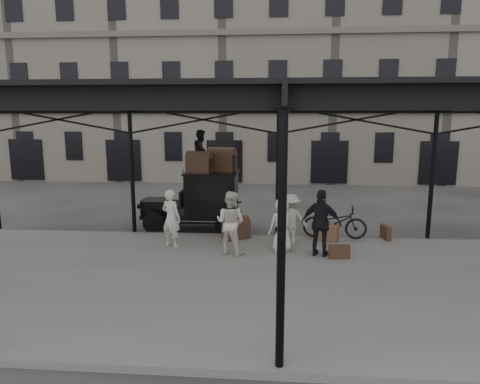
% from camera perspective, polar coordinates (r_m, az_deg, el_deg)
% --- Properties ---
extents(ground, '(120.00, 120.00, 0.00)m').
position_cam_1_polar(ground, '(12.91, 4.99, -8.79)').
color(ground, '#383533').
rests_on(ground, ground).
extents(platform, '(28.00, 8.00, 0.15)m').
position_cam_1_polar(platform, '(11.01, 5.05, -11.79)').
color(platform, slate).
rests_on(platform, ground).
extents(canopy, '(22.50, 9.00, 4.74)m').
position_cam_1_polar(canopy, '(10.50, 5.43, 12.38)').
color(canopy, black).
rests_on(canopy, ground).
extents(building_frontage, '(64.00, 8.00, 14.00)m').
position_cam_1_polar(building_frontage, '(30.34, 5.02, 15.44)').
color(building_frontage, slate).
rests_on(building_frontage, ground).
extents(taxi, '(3.65, 1.55, 2.18)m').
position_cam_1_polar(taxi, '(15.72, -4.90, -0.81)').
color(taxi, black).
rests_on(taxi, ground).
extents(porter_left, '(0.78, 0.67, 1.81)m').
position_cam_1_polar(porter_left, '(13.42, -9.16, -3.46)').
color(porter_left, silver).
rests_on(porter_left, platform).
extents(porter_midleft, '(1.09, 0.97, 1.87)m').
position_cam_1_polar(porter_midleft, '(12.61, -1.28, -4.07)').
color(porter_midleft, silver).
rests_on(porter_midleft, platform).
extents(porter_centre, '(0.93, 0.79, 1.61)m').
position_cam_1_polar(porter_centre, '(12.90, 5.58, -4.37)').
color(porter_centre, silver).
rests_on(porter_centre, platform).
extents(porter_official, '(1.24, 0.80, 1.96)m').
position_cam_1_polar(porter_official, '(12.56, 10.78, -4.10)').
color(porter_official, black).
rests_on(porter_official, platform).
extents(porter_right, '(1.07, 0.65, 1.61)m').
position_cam_1_polar(porter_right, '(13.60, 6.82, -3.65)').
color(porter_right, beige).
rests_on(porter_right, platform).
extents(bicycle, '(2.16, 0.96, 1.10)m').
position_cam_1_polar(bicycle, '(14.58, 12.51, -3.91)').
color(bicycle, black).
rests_on(bicycle, platform).
extents(porter_roof, '(0.57, 0.74, 1.51)m').
position_cam_1_polar(porter_roof, '(15.39, -5.17, 5.47)').
color(porter_roof, black).
rests_on(porter_roof, taxi).
extents(steamer_trunk_roof_near, '(0.96, 0.69, 0.64)m').
position_cam_1_polar(steamer_trunk_roof_near, '(15.30, -5.42, 3.80)').
color(steamer_trunk_roof_near, '#4E3424').
rests_on(steamer_trunk_roof_near, taxi).
extents(steamer_trunk_roof_far, '(1.11, 0.82, 0.73)m').
position_cam_1_polar(steamer_trunk_roof_far, '(15.62, -2.42, 4.13)').
color(steamer_trunk_roof_far, '#4E3424').
rests_on(steamer_trunk_roof_far, taxi).
extents(steamer_trunk_platform, '(0.99, 0.88, 0.62)m').
position_cam_1_polar(steamer_trunk_platform, '(14.26, -0.54, -4.98)').
color(steamer_trunk_platform, '#4E3424').
rests_on(steamer_trunk_platform, platform).
extents(wicker_hamper, '(0.72, 0.63, 0.50)m').
position_cam_1_polar(wicker_hamper, '(14.39, 11.75, -5.30)').
color(wicker_hamper, olive).
rests_on(wicker_hamper, platform).
extents(suitcase_upright, '(0.24, 0.62, 0.45)m').
position_cam_1_polar(suitcase_upright, '(14.98, 18.84, -5.12)').
color(suitcase_upright, '#4E3424').
rests_on(suitcase_upright, platform).
extents(suitcase_flat, '(0.61, 0.22, 0.40)m').
position_cam_1_polar(suitcase_flat, '(12.63, 13.10, -7.78)').
color(suitcase_flat, '#4E3424').
rests_on(suitcase_flat, platform).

